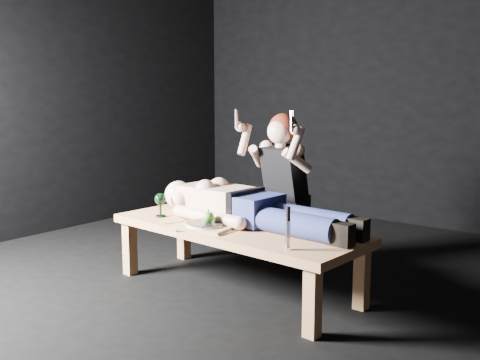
{
  "coord_description": "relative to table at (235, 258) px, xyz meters",
  "views": [
    {
      "loc": [
        2.14,
        -2.9,
        1.3
      ],
      "look_at": [
        -0.07,
        -0.07,
        0.75
      ],
      "focal_mm": 40.84,
      "sensor_mm": 36.0,
      "label": 1
    }
  ],
  "objects": [
    {
      "name": "back_wall",
      "position": [
        0.07,
        2.62,
        1.27
      ],
      "size": [
        5.0,
        0.0,
        5.0
      ],
      "primitive_type": "plane",
      "rotation": [
        1.57,
        0.0,
        0.0
      ],
      "color": "black",
      "rests_on": "ground"
    },
    {
      "name": "ground",
      "position": [
        0.07,
        0.12,
        -0.23
      ],
      "size": [
        5.0,
        5.0,
        0.0
      ],
      "primitive_type": "plane",
      "color": "black",
      "rests_on": "ground"
    },
    {
      "name": "spoon_flat",
      "position": [
        -0.03,
        -0.13,
        0.23
      ],
      "size": [
        0.15,
        0.14,
        0.01
      ],
      "primitive_type": "cube",
      "rotation": [
        0.0,
        0.0,
        0.83
      ],
      "color": "#B2B2B7",
      "rests_on": "table"
    },
    {
      "name": "fork_flat",
      "position": [
        -0.37,
        -0.18,
        0.23
      ],
      "size": [
        0.06,
        0.19,
        0.01
      ],
      "primitive_type": "cube",
      "rotation": [
        0.0,
        0.0,
        -0.23
      ],
      "color": "#B2B2B7",
      "rests_on": "table"
    },
    {
      "name": "knife_flat",
      "position": [
        0.09,
        -0.2,
        0.23
      ],
      "size": [
        0.02,
        0.19,
        0.01
      ],
      "primitive_type": "cube",
      "rotation": [
        0.0,
        0.0,
        -0.02
      ],
      "color": "#B2B2B7",
      "rests_on": "table"
    },
    {
      "name": "serving_tray",
      "position": [
        -0.1,
        -0.2,
        0.24
      ],
      "size": [
        0.38,
        0.3,
        0.02
      ],
      "primitive_type": "cube",
      "rotation": [
        0.0,
        0.0,
        0.15
      ],
      "color": "tan",
      "rests_on": "table"
    },
    {
      "name": "kneeling_woman",
      "position": [
        -0.01,
        0.68,
        0.38
      ],
      "size": [
        0.73,
        0.8,
        1.21
      ],
      "primitive_type": null,
      "rotation": [
        0.0,
        0.0,
        -0.12
      ],
      "color": "black",
      "rests_on": "ground"
    },
    {
      "name": "lying_man",
      "position": [
        0.06,
        0.11,
        0.36
      ],
      "size": [
        1.87,
        0.68,
        0.27
      ],
      "primitive_type": null,
      "rotation": [
        0.0,
        0.0,
        -0.06
      ],
      "color": "beige",
      "rests_on": "table"
    },
    {
      "name": "carving_knife",
      "position": [
        0.6,
        -0.28,
        0.35
      ],
      "size": [
        0.03,
        0.04,
        0.25
      ],
      "primitive_type": null,
      "rotation": [
        0.0,
        0.0,
        -0.06
      ],
      "color": "#B2B2B7",
      "rests_on": "table"
    },
    {
      "name": "goblet",
      "position": [
        -0.58,
        -0.13,
        0.31
      ],
      "size": [
        0.09,
        0.09,
        0.17
      ],
      "primitive_type": null,
      "rotation": [
        0.0,
        0.0,
        -0.06
      ],
      "color": "black",
      "rests_on": "table"
    },
    {
      "name": "apple",
      "position": [
        -0.08,
        -0.18,
        0.3
      ],
      "size": [
        0.08,
        0.08,
        0.08
      ],
      "primitive_type": "sphere",
      "color": "#50971C",
      "rests_on": "plate"
    },
    {
      "name": "table",
      "position": [
        0.0,
        0.0,
        0.0
      ],
      "size": [
        1.82,
        0.78,
        0.45
      ],
      "primitive_type": "cube",
      "rotation": [
        0.0,
        0.0,
        -0.06
      ],
      "color": "tan",
      "rests_on": "ground"
    },
    {
      "name": "plate",
      "position": [
        -0.1,
        -0.2,
        0.26
      ],
      "size": [
        0.27,
        0.27,
        0.02
      ],
      "primitive_type": "cylinder",
      "rotation": [
        0.0,
        0.0,
        0.15
      ],
      "color": "white",
      "rests_on": "serving_tray"
    }
  ]
}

